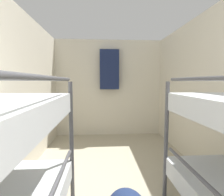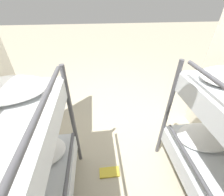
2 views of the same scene
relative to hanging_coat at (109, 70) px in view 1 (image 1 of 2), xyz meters
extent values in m
cube|color=beige|center=(-0.01, 0.15, -0.43)|extent=(2.60, 0.06, 2.26)
cylinder|color=#4C4C51|center=(-0.52, -2.22, -0.92)|extent=(0.04, 0.04, 1.29)
cylinder|color=#4C4C51|center=(-0.52, -3.09, -0.25)|extent=(0.03, 1.52, 0.03)
cylinder|color=#4C4C51|center=(0.51, -2.22, -0.92)|extent=(0.04, 0.04, 1.29)
cube|color=#192347|center=(0.00, 0.00, 0.00)|extent=(0.44, 0.12, 0.90)
camera|label=1|loc=(-0.22, -4.04, -0.27)|focal=28.00mm
camera|label=2|loc=(0.22, -2.77, 0.20)|focal=24.00mm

